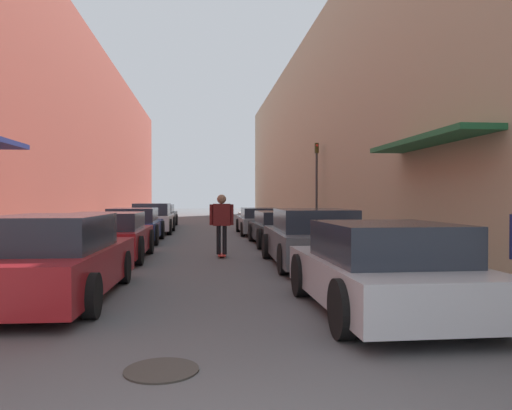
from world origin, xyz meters
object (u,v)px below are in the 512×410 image
Objects in this scene: parked_car_left_2 at (134,226)px; parked_car_right_1 at (312,238)px; parked_car_left_3 at (152,219)px; parked_car_right_3 at (259,221)px; skateboarder at (222,219)px; parked_car_left_4 at (158,216)px; parked_car_right_2 at (280,228)px; traffic_light at (317,178)px; parked_car_left_0 at (55,260)px; parked_car_left_1 at (108,236)px; parked_car_right_0 at (383,269)px; manhole_cover at (161,370)px.

parked_car_right_1 reaches higher than parked_car_left_2.
parked_car_right_3 is at bearing -12.20° from parked_car_left_3.
parked_car_right_3 is at bearing 76.90° from skateboarder.
parked_car_left_4 is 2.62× the size of skateboarder.
parked_car_left_4 is at bearing 101.60° from skateboarder.
traffic_light is (2.46, 5.15, 1.96)m from parked_car_right_2.
traffic_light is at bearing 61.91° from parked_car_left_0.
traffic_light is (7.42, 13.90, 1.90)m from parked_car_left_0.
parked_car_left_1 is 3.03m from skateboarder.
parked_car_left_2 reaches higher than parked_car_left_1.
parked_car_right_0 is 0.88× the size of parked_car_right_1.
parked_car_right_2 is 1.18× the size of traffic_light.
parked_car_left_0 is at bearing -118.09° from traffic_light.
parked_car_left_3 is 5.73× the size of manhole_cover.
parked_car_left_3 is at bearing 113.01° from parked_car_right_1.
traffic_light is at bearing 25.32° from parked_car_left_2.
manhole_cover is at bearing -81.27° from parked_car_left_2.
parked_car_right_1 is at bearing -17.92° from parked_car_left_1.
skateboarder reaches higher than parked_car_left_3.
skateboarder reaches higher than manhole_cover.
traffic_light reaches higher than parked_car_left_3.
parked_car_right_3 is at bearing 36.69° from parked_car_left_2.
parked_car_left_3 reaches higher than parked_car_left_4.
parked_car_right_1 is (5.06, -1.64, 0.04)m from parked_car_left_1.
traffic_light reaches higher than parked_car_right_0.
parked_car_left_3 is (0.16, 9.90, 0.05)m from parked_car_left_1.
traffic_light is at bearing -2.82° from parked_car_right_3.
parked_car_left_4 is at bearing 95.11° from manhole_cover.
traffic_light is (7.58, -6.15, 1.92)m from parked_car_left_4.
parked_car_right_1 is at bearing -89.49° from parked_car_right_3.
parked_car_left_3 reaches higher than parked_car_right_1.
parked_car_left_2 is (-0.02, 5.15, -0.00)m from parked_car_left_1.
parked_car_right_2 is (4.95, 8.74, -0.07)m from parked_car_left_0.
parked_car_right_2 is (5.10, 3.58, -0.04)m from parked_car_left_1.
parked_car_left_0 is 6.45× the size of manhole_cover.
manhole_cover is (-2.97, -6.99, -0.64)m from parked_car_right_1.
parked_car_left_0 is 1.01× the size of parked_car_left_4.
traffic_light is (5.48, 17.36, 2.53)m from manhole_cover.
parked_car_right_3 is (4.98, -6.03, -0.05)m from parked_car_left_4.
parked_car_right_0 is 5.78× the size of manhole_cover.
parked_car_left_4 is at bearing 90.47° from parked_car_left_0.
parked_car_right_3 is at bearing 177.18° from traffic_light.
skateboarder is (2.82, -9.59, 0.39)m from parked_car_left_3.
parked_car_left_1 is at bearing 103.63° from manhole_cover.
skateboarder reaches higher than parked_car_left_1.
parked_car_left_2 is at bearing 163.05° from parked_car_right_2.
parked_car_left_0 is 5.16m from parked_car_left_1.
parked_car_right_0 is (4.82, -16.49, -0.04)m from parked_car_left_3.
parked_car_right_1 reaches higher than parked_car_right_0.
parked_car_right_2 is (5.13, -1.56, -0.04)m from parked_car_left_2.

